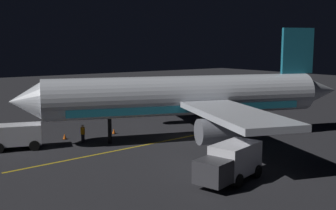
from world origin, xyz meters
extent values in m
cube|color=#28282D|center=(0.00, 0.00, -0.10)|extent=(180.00, 180.00, 0.20)
cube|color=gold|center=(0.06, 4.00, 0.00)|extent=(2.47, 27.00, 0.01)
cylinder|color=silver|center=(0.00, 0.00, 4.27)|extent=(12.47, 26.47, 3.81)
cube|color=teal|center=(0.00, 0.00, 3.22)|extent=(10.96, 22.63, 0.69)
cone|color=silver|center=(4.82, 13.68, 4.27)|extent=(4.53, 4.11, 3.73)
cone|color=silver|center=(-5.01, -14.22, 4.27)|extent=(4.75, 5.45, 3.43)
cube|color=teal|center=(-4.11, -11.66, 8.52)|extent=(1.54, 3.51, 4.70)
cube|color=silver|center=(-8.35, 1.52, 3.70)|extent=(13.81, 8.83, 0.50)
cylinder|color=slate|center=(-7.34, 2.44, 2.30)|extent=(3.04, 3.72, 2.10)
cube|color=silver|center=(7.46, -4.05, 3.70)|extent=(13.81, 8.83, 0.50)
cylinder|color=slate|center=(7.25, -2.70, 2.30)|extent=(3.04, 3.72, 2.10)
cylinder|color=black|center=(2.44, 6.93, 1.18)|extent=(0.46, 0.46, 2.36)
cylinder|color=black|center=(-2.93, -1.44, 1.18)|extent=(0.46, 0.46, 2.36)
cylinder|color=black|center=(1.38, -2.96, 1.18)|extent=(0.46, 0.46, 2.36)
cube|color=silver|center=(5.31, 14.58, 1.33)|extent=(3.30, 4.59, 1.76)
cylinder|color=black|center=(5.77, 15.96, 0.45)|extent=(2.48, 1.58, 0.90)
cylinder|color=black|center=(4.85, 13.21, 0.45)|extent=(2.48, 1.58, 0.90)
cube|color=silver|center=(-11.80, 4.87, 1.48)|extent=(2.99, 4.16, 2.06)
cube|color=#38383D|center=(-12.51, 7.55, 1.20)|extent=(2.39, 2.25, 1.50)
cylinder|color=black|center=(-12.13, 6.14, 0.45)|extent=(2.46, 1.46, 0.90)
cylinder|color=black|center=(-11.47, 3.61, 0.45)|extent=(2.46, 1.46, 0.90)
cylinder|color=black|center=(4.04, 8.92, 0.42)|extent=(0.32, 0.32, 0.85)
cylinder|color=orange|center=(4.04, 8.92, 1.18)|extent=(0.40, 0.40, 0.65)
sphere|color=tan|center=(4.04, 8.92, 1.62)|extent=(0.24, 0.24, 0.24)
cone|color=#EA590F|center=(6.60, 9.70, 0.28)|extent=(0.36, 0.36, 0.55)
cube|color=black|center=(6.60, 9.70, 0.01)|extent=(0.50, 0.50, 0.03)
cone|color=#EA590F|center=(6.00, 4.60, 0.28)|extent=(0.36, 0.36, 0.55)
cube|color=black|center=(6.00, 4.60, 0.01)|extent=(0.50, 0.50, 0.03)
camera|label=1|loc=(-31.03, 24.43, 9.10)|focal=43.82mm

